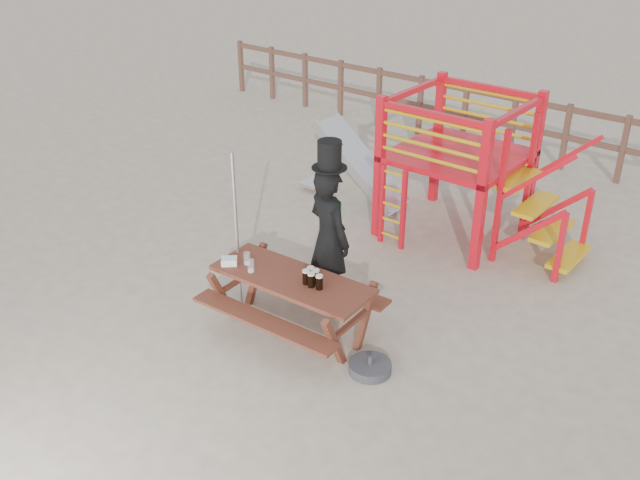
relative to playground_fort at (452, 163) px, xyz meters
The scene contains 10 objects.
ground 3.74m from the playground_fort, 91.99° to the right, with size 60.00×60.00×0.00m, color #BEAE94.
back_fence 3.44m from the playground_fort, 92.08° to the left, with size 15.09×0.09×1.20m.
playground_fort is the anchor object (origin of this frame).
picnic_table 3.50m from the playground_fort, 91.16° to the right, with size 1.96×1.41×0.73m.
man_with_hat 2.71m from the playground_fort, 92.40° to the right, with size 0.75×0.59×2.14m.
metal_pole 3.53m from the playground_fort, 105.95° to the right, with size 0.04×0.04×2.00m, color #B2B2B7.
parasol_base 3.80m from the playground_fort, 72.85° to the right, with size 0.47×0.47×0.20m.
paper_bag 3.78m from the playground_fort, 102.71° to the right, with size 0.18×0.14×0.08m, color white.
stout_pints 3.43m from the playground_fort, 86.39° to the right, with size 0.27×0.18×0.17m.
empty_glasses 3.65m from the playground_fort, 99.38° to the right, with size 0.24×0.18×0.15m.
Camera 1 is at (4.65, -5.04, 4.84)m, focal length 40.00 mm.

